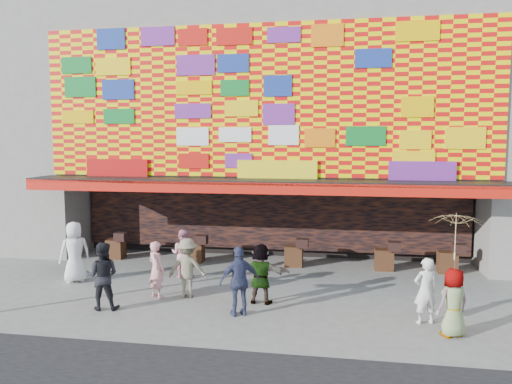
# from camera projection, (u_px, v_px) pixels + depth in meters

# --- Properties ---
(ground) EXTENTS (90.00, 90.00, 0.00)m
(ground) POSITION_uv_depth(u_px,v_px,m) (237.00, 309.00, 12.74)
(ground) COLOR slate
(ground) RESTS_ON ground
(shop_building) EXTENTS (15.20, 9.40, 10.00)m
(shop_building) POSITION_uv_depth(u_px,v_px,m) (279.00, 117.00, 20.20)
(shop_building) COLOR gray
(shop_building) RESTS_ON ground
(ped_a) EXTENTS (1.06, 1.04, 1.85)m
(ped_a) POSITION_uv_depth(u_px,v_px,m) (75.00, 252.00, 15.10)
(ped_a) COLOR white
(ped_a) RESTS_ON ground
(ped_b) EXTENTS (0.68, 0.61, 1.57)m
(ped_b) POSITION_uv_depth(u_px,v_px,m) (156.00, 269.00, 13.61)
(ped_b) COLOR pink
(ped_b) RESTS_ON ground
(ped_c) EXTENTS (0.96, 0.81, 1.73)m
(ped_c) POSITION_uv_depth(u_px,v_px,m) (102.00, 276.00, 12.67)
(ped_c) COLOR black
(ped_c) RESTS_ON ground
(ped_d) EXTENTS (1.10, 0.69, 1.63)m
(ped_d) POSITION_uv_depth(u_px,v_px,m) (187.00, 268.00, 13.65)
(ped_d) COLOR #7B7359
(ped_d) RESTS_ON ground
(ped_e) EXTENTS (1.09, 0.84, 1.73)m
(ped_e) POSITION_uv_depth(u_px,v_px,m) (240.00, 281.00, 12.21)
(ped_e) COLOR #33395A
(ped_e) RESTS_ON ground
(ped_f) EXTENTS (1.52, 0.58, 1.60)m
(ped_f) POSITION_uv_depth(u_px,v_px,m) (261.00, 274.00, 13.13)
(ped_f) COLOR gray
(ped_f) RESTS_ON ground
(ped_g) EXTENTS (0.89, 0.78, 1.52)m
(ped_g) POSITION_uv_depth(u_px,v_px,m) (453.00, 303.00, 10.91)
(ped_g) COLOR gray
(ped_g) RESTS_ON ground
(ped_h) EXTENTS (0.67, 0.54, 1.58)m
(ped_h) POSITION_uv_depth(u_px,v_px,m) (425.00, 291.00, 11.68)
(ped_h) COLOR silver
(ped_h) RESTS_ON ground
(ped_i) EXTENTS (0.78, 0.63, 1.53)m
(ped_i) POSITION_uv_depth(u_px,v_px,m) (183.00, 253.00, 15.60)
(ped_i) COLOR pink
(ped_i) RESTS_ON ground
(parasol) EXTENTS (1.44, 1.45, 2.00)m
(parasol) POSITION_uv_depth(u_px,v_px,m) (456.00, 237.00, 10.76)
(parasol) COLOR beige
(parasol) RESTS_ON ground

